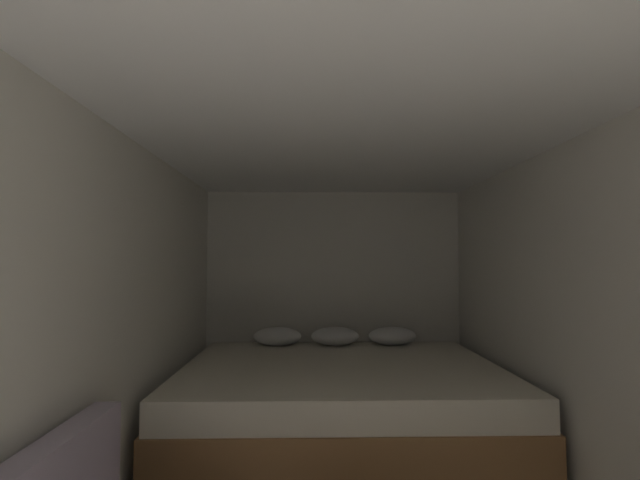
% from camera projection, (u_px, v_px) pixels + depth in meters
% --- Properties ---
extents(wall_back, '(2.64, 0.05, 2.15)m').
position_uv_depth(wall_back, '(334.00, 298.00, 4.47)').
color(wall_back, silver).
rests_on(wall_back, ground).
extents(wall_left, '(0.05, 4.72, 2.15)m').
position_uv_depth(wall_left, '(83.00, 341.00, 2.06)').
color(wall_left, silver).
rests_on(wall_left, ground).
extents(wall_right, '(0.05, 4.72, 2.15)m').
position_uv_depth(wall_right, '(630.00, 338.00, 2.11)').
color(wall_right, silver).
rests_on(wall_right, ground).
extents(ceiling_slab, '(2.64, 4.72, 0.05)m').
position_uv_depth(ceiling_slab, '(359.00, 110.00, 2.14)').
color(ceiling_slab, white).
rests_on(ceiling_slab, wall_left).
extents(bed, '(2.42, 1.89, 0.82)m').
position_uv_depth(bed, '(340.00, 405.00, 3.43)').
color(bed, olive).
rests_on(bed, ground).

